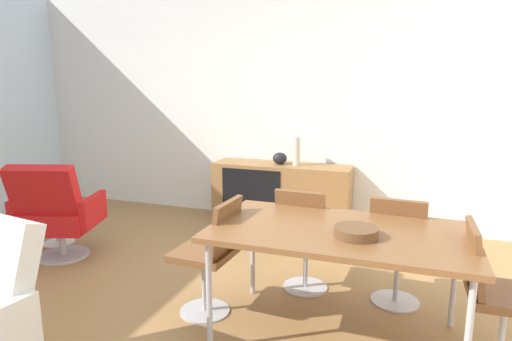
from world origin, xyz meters
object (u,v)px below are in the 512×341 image
wooden_bowl_on_table (356,232)px  fruit_bowl (54,190)px  dining_chair_back_left (304,235)px  lounge_chair_red (56,211)px  side_table_round (56,213)px  dining_chair_back_right (398,246)px  sideboard (281,188)px  dining_table (339,235)px  vase_cobalt (297,151)px  dining_chair_far_end (495,292)px  dining_chair_near_window (211,252)px  vase_sculptural_dark (280,158)px

wooden_bowl_on_table → fruit_bowl: 3.27m
dining_chair_back_left → lounge_chair_red: bearing=-176.6°
wooden_bowl_on_table → side_table_round: size_ratio=0.50×
lounge_chair_red → dining_chair_back_right: bearing=2.6°
sideboard → dining_table: dining_table is taller
vase_cobalt → dining_table: (0.83, -2.14, -0.19)m
dining_chair_far_end → dining_chair_near_window: bearing=-179.9°
lounge_chair_red → side_table_round: (-0.34, 0.34, -0.15)m
vase_cobalt → dining_chair_near_window: size_ratio=0.38×
dining_chair_far_end → dining_chair_back_left: bearing=155.7°
vase_cobalt → dining_chair_back_right: 2.01m
vase_sculptural_dark → wooden_bowl_on_table: (1.14, -2.25, -0.02)m
sideboard → dining_chair_far_end: dining_chair_far_end is taller
fruit_bowl → wooden_bowl_on_table: bearing=-15.5°
vase_sculptural_dark → dining_chair_back_left: same height
vase_cobalt → fruit_bowl: bearing=-147.8°
dining_chair_near_window → vase_sculptural_dark: bearing=93.7°
dining_chair_far_end → lounge_chair_red: lounge_chair_red is taller
dining_chair_back_left → dining_table: bearing=-57.7°
dining_table → dining_chair_near_window: 0.92m
dining_chair_back_right → lounge_chair_red: bearing=-177.4°
lounge_chair_red → dining_chair_back_left: bearing=3.4°
dining_table → wooden_bowl_on_table: size_ratio=6.15×
vase_sculptural_dark → fruit_bowl: 2.44m
dining_chair_back_left → vase_cobalt: bearing=106.8°
vase_sculptural_dark → dining_chair_back_left: (0.67, -1.58, -0.32)m
sideboard → dining_chair_back_right: 2.08m
dining_chair_back_right → fruit_bowl: size_ratio=4.28×
wooden_bowl_on_table → dining_table: bearing=135.7°
side_table_round → fruit_bowl: (-0.00, -0.00, 0.24)m
vase_cobalt → fruit_bowl: size_ratio=1.63×
lounge_chair_red → side_table_round: lounge_chair_red is taller
lounge_chair_red → dining_table: bearing=-8.9°
vase_cobalt → dining_chair_back_right: bearing=-53.4°
dining_chair_far_end → fruit_bowl: 3.99m
dining_table → fruit_bowl: dining_table is taller
dining_chair_back_left → dining_chair_back_right: bearing=0.0°
side_table_round → fruit_bowl: bearing=-125.9°
dining_table → dining_chair_back_left: dining_chair_back_left is taller
vase_sculptural_dark → dining_table: size_ratio=0.10×
dining_chair_back_right → lounge_chair_red: (-3.03, -0.14, -0.00)m
sideboard → dining_chair_far_end: 2.86m
fruit_bowl → dining_chair_back_left: bearing=-4.2°
vase_cobalt → dining_table: 2.30m
dining_chair_far_end → dining_chair_near_window: size_ratio=1.00×
dining_table → dining_chair_far_end: dining_chair_far_end is taller
fruit_bowl → dining_chair_back_right: bearing=-3.4°
dining_chair_back_right → fruit_bowl: dining_chair_back_right is taller
lounge_chair_red → sideboard: bearing=45.6°
dining_table → dining_chair_near_window: dining_chair_near_window is taller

